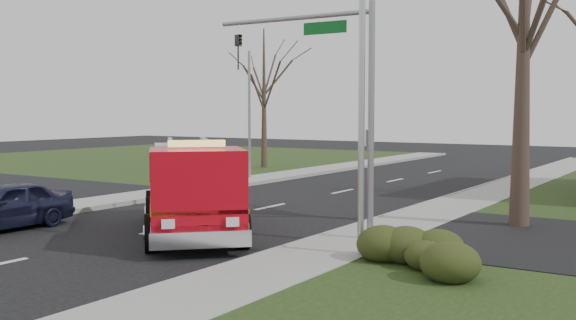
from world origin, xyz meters
The scene contains 10 objects.
ground centered at (0.00, 0.00, 0.00)m, with size 120.00×120.00×0.00m, color black.
sidewalk_right centered at (6.20, 0.00, 0.07)m, with size 2.40×80.00×0.15m, color gray.
sidewalk_left centered at (-6.20, 0.00, 0.07)m, with size 2.40×80.00×0.15m, color gray.
hedge_corner centered at (9.00, -1.00, 0.58)m, with size 2.80×2.00×0.90m, color #283212.
bare_tree_left centered at (-10.00, 20.00, 5.56)m, with size 4.50×4.50×9.00m.
traffic_signal_mast centered at (5.21, 1.50, 4.71)m, with size 5.29×0.18×6.80m.
streetlight_pole centered at (7.14, -0.50, 4.55)m, with size 1.48×0.16×8.40m.
utility_pole_far centered at (-6.80, 14.00, 3.50)m, with size 0.14×0.14×7.00m, color gray.
fire_engine centered at (1.33, -0.14, 1.34)m, with size 6.92×7.02×2.97m.
parked_car_maroon centered at (-4.20, -2.75, 0.76)m, with size 1.80×4.47×1.52m, color #171B34.
Camera 1 is at (14.74, -15.59, 3.74)m, focal length 42.00 mm.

